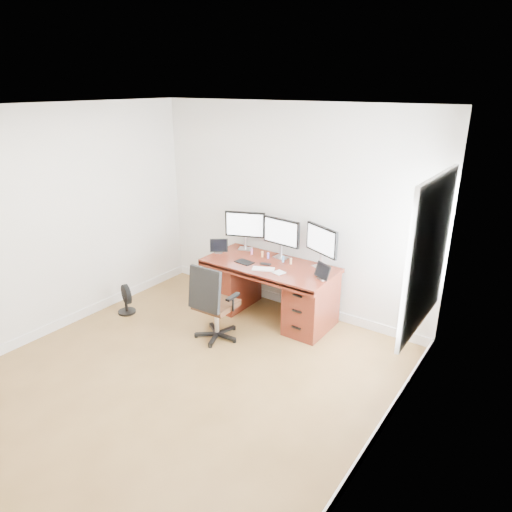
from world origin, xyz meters
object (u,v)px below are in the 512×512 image
Objects in this scene: office_chair at (214,315)px; keyboard at (263,269)px; floor_fan at (126,300)px; desk at (271,288)px; monitor_center at (281,233)px.

office_chair is 3.56× the size of keyboard.
office_chair is 0.82m from keyboard.
keyboard is at bearing 47.70° from floor_fan.
desk is 4.23× the size of floor_fan.
monitor_center reaches higher than desk.
office_chair is at bearing 28.74° from floor_fan.
office_chair reaches higher than desk.
monitor_center is 2.03× the size of keyboard.
keyboard reaches higher than desk.
floor_fan is (-1.63, -1.04, -0.21)m from desk.
monitor_center is (1.63, 1.28, 0.89)m from floor_fan.
floor_fan is at bearing -178.68° from keyboard.
desk is 0.90m from office_chair.
office_chair is 1.37m from monitor_center.
keyboard is at bearing -80.33° from monitor_center.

